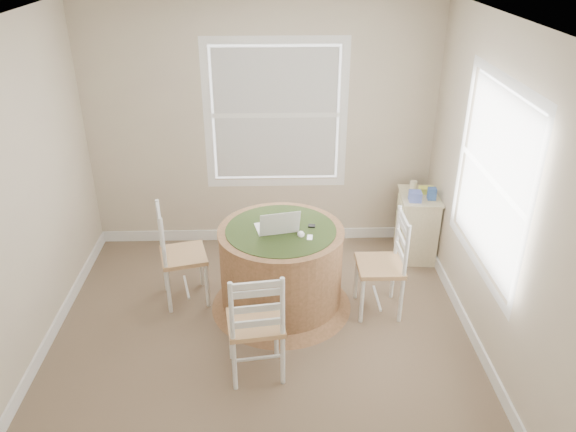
{
  "coord_description": "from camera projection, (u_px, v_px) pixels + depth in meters",
  "views": [
    {
      "loc": [
        0.11,
        -3.75,
        3.14
      ],
      "look_at": [
        0.24,
        0.45,
        0.98
      ],
      "focal_mm": 35.0,
      "sensor_mm": 36.0,
      "label": 1
    }
  ],
  "objects": [
    {
      "name": "room",
      "position": [
        280.0,
        196.0,
        4.32
      ],
      "size": [
        3.64,
        3.64,
        2.64
      ],
      "color": "#806651",
      "rests_on": "ground"
    },
    {
      "name": "round_table",
      "position": [
        281.0,
        265.0,
        5.05
      ],
      "size": [
        1.29,
        1.29,
        0.8
      ],
      "rotation": [
        0.0,
        0.0,
        -0.12
      ],
      "color": "#A57049",
      "rests_on": "ground"
    },
    {
      "name": "chair_left",
      "position": [
        183.0,
        255.0,
        5.13
      ],
      "size": [
        0.49,
        0.51,
        0.95
      ],
      "primitive_type": null,
      "rotation": [
        0.0,
        0.0,
        1.82
      ],
      "color": "white",
      "rests_on": "ground"
    },
    {
      "name": "chair_near",
      "position": [
        255.0,
        322.0,
        4.25
      ],
      "size": [
        0.47,
        0.45,
        0.95
      ],
      "primitive_type": null,
      "rotation": [
        0.0,
        0.0,
        3.28
      ],
      "color": "white",
      "rests_on": "ground"
    },
    {
      "name": "chair_right",
      "position": [
        380.0,
        265.0,
        4.97
      ],
      "size": [
        0.4,
        0.42,
        0.95
      ],
      "primitive_type": null,
      "rotation": [
        0.0,
        0.0,
        -1.57
      ],
      "color": "white",
      "rests_on": "ground"
    },
    {
      "name": "laptop",
      "position": [
        277.0,
        227.0,
        4.86
      ],
      "size": [
        0.4,
        0.37,
        0.24
      ],
      "rotation": [
        0.0,
        0.0,
        3.36
      ],
      "color": "white",
      "rests_on": "round_table"
    },
    {
      "name": "mouse",
      "position": [
        301.0,
        234.0,
        4.79
      ],
      "size": [
        0.08,
        0.11,
        0.03
      ],
      "primitive_type": "ellipsoid",
      "rotation": [
        0.0,
        0.0,
        -0.12
      ],
      "color": "white",
      "rests_on": "round_table"
    },
    {
      "name": "phone",
      "position": [
        310.0,
        238.0,
        4.75
      ],
      "size": [
        0.06,
        0.09,
        0.02
      ],
      "primitive_type": "cube",
      "rotation": [
        0.0,
        0.0,
        -0.12
      ],
      "color": "#B7BABF",
      "rests_on": "round_table"
    },
    {
      "name": "keys",
      "position": [
        312.0,
        226.0,
        4.93
      ],
      "size": [
        0.07,
        0.06,
        0.02
      ],
      "primitive_type": "cube",
      "rotation": [
        0.0,
        0.0,
        -0.12
      ],
      "color": "black",
      "rests_on": "round_table"
    },
    {
      "name": "corner_chest",
      "position": [
        417.0,
        225.0,
        5.89
      ],
      "size": [
        0.44,
        0.57,
        0.71
      ],
      "rotation": [
        0.0,
        0.0,
        -0.08
      ],
      "color": "beige",
      "rests_on": "ground"
    },
    {
      "name": "tissue_box",
      "position": [
        416.0,
        196.0,
        5.6
      ],
      "size": [
        0.13,
        0.13,
        0.1
      ],
      "primitive_type": "cube",
      "rotation": [
        0.0,
        0.0,
        -0.08
      ],
      "color": "#596DCC",
      "rests_on": "corner_chest"
    },
    {
      "name": "box_yellow",
      "position": [
        426.0,
        190.0,
        5.76
      ],
      "size": [
        0.16,
        0.11,
        0.06
      ],
      "primitive_type": "cube",
      "rotation": [
        0.0,
        0.0,
        -0.08
      ],
      "color": "#E1E952",
      "rests_on": "corner_chest"
    },
    {
      "name": "box_blue",
      "position": [
        431.0,
        193.0,
        5.62
      ],
      "size": [
        0.09,
        0.09,
        0.12
      ],
      "primitive_type": "cube",
      "rotation": [
        0.0,
        0.0,
        -0.08
      ],
      "color": "#375DA7",
      "rests_on": "corner_chest"
    },
    {
      "name": "cup_cream",
      "position": [
        414.0,
        186.0,
        5.83
      ],
      "size": [
        0.07,
        0.07,
        0.09
      ],
      "primitive_type": "cylinder",
      "color": "beige",
      "rests_on": "corner_chest"
    }
  ]
}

